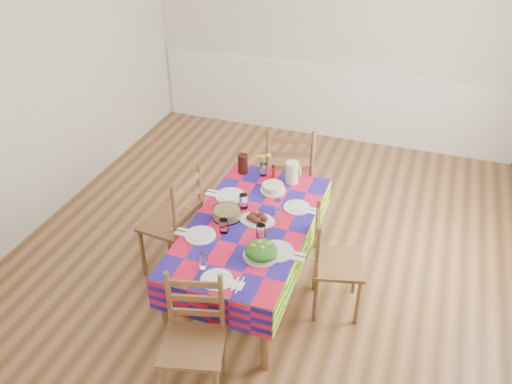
% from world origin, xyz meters
% --- Properties ---
extents(room, '(4.58, 5.08, 2.78)m').
position_xyz_m(room, '(0.00, 0.00, 1.35)').
color(room, brown).
rests_on(room, ground).
extents(wainscot, '(4.41, 0.06, 0.92)m').
position_xyz_m(wainscot, '(0.00, 2.48, 0.49)').
color(wainscot, white).
rests_on(wainscot, room).
extents(dining_table, '(0.92, 1.71, 0.67)m').
position_xyz_m(dining_table, '(0.01, -0.49, 0.59)').
color(dining_table, brown).
rests_on(dining_table, room).
extents(setting_near_head, '(0.37, 0.25, 0.11)m').
position_xyz_m(setting_near_head, '(-0.03, -1.15, 0.69)').
color(setting_near_head, white).
rests_on(setting_near_head, dining_table).
extents(setting_left_near, '(0.44, 0.26, 0.12)m').
position_xyz_m(setting_left_near, '(-0.24, -0.74, 0.69)').
color(setting_left_near, white).
rests_on(setting_left_near, dining_table).
extents(setting_left_far, '(0.47, 0.28, 0.12)m').
position_xyz_m(setting_left_far, '(-0.22, -0.23, 0.69)').
color(setting_left_far, white).
rests_on(setting_left_far, dining_table).
extents(setting_right_near, '(0.48, 0.28, 0.12)m').
position_xyz_m(setting_right_near, '(0.26, -0.72, 0.69)').
color(setting_right_near, white).
rests_on(setting_right_near, dining_table).
extents(setting_right_far, '(0.41, 0.24, 0.11)m').
position_xyz_m(setting_right_far, '(0.26, -0.20, 0.69)').
color(setting_right_far, white).
rests_on(setting_right_far, dining_table).
extents(meat_platter, '(0.29, 0.21, 0.06)m').
position_xyz_m(meat_platter, '(0.05, -0.45, 0.69)').
color(meat_platter, white).
rests_on(meat_platter, dining_table).
extents(salad_platter, '(0.27, 0.27, 0.11)m').
position_xyz_m(salad_platter, '(0.22, -0.84, 0.71)').
color(salad_platter, white).
rests_on(salad_platter, dining_table).
extents(pasta_bowl, '(0.23, 0.23, 0.08)m').
position_xyz_m(pasta_bowl, '(-0.19, -0.48, 0.71)').
color(pasta_bowl, white).
rests_on(pasta_bowl, dining_table).
extents(cake, '(0.22, 0.22, 0.06)m').
position_xyz_m(cake, '(0.04, 0.02, 0.69)').
color(cake, white).
rests_on(cake, dining_table).
extents(serving_utensils, '(0.11, 0.24, 0.01)m').
position_xyz_m(serving_utensils, '(0.15, -0.55, 0.67)').
color(serving_utensils, black).
rests_on(serving_utensils, dining_table).
extents(flower_vase, '(0.14, 0.11, 0.22)m').
position_xyz_m(flower_vase, '(-0.13, 0.24, 0.76)').
color(flower_vase, white).
rests_on(flower_vase, dining_table).
extents(hot_sauce, '(0.03, 0.03, 0.12)m').
position_xyz_m(hot_sauce, '(-0.03, 0.24, 0.73)').
color(hot_sauce, '#B6190E').
rests_on(hot_sauce, dining_table).
extents(green_pitcher, '(0.12, 0.12, 0.20)m').
position_xyz_m(green_pitcher, '(0.15, 0.21, 0.77)').
color(green_pitcher, '#C7EEA8').
rests_on(green_pitcher, dining_table).
extents(tea_pitcher, '(0.09, 0.09, 0.18)m').
position_xyz_m(tea_pitcher, '(-0.32, 0.22, 0.76)').
color(tea_pitcher, black).
rests_on(tea_pitcher, dining_table).
extents(name_card, '(0.06, 0.02, 0.01)m').
position_xyz_m(name_card, '(0.03, -1.29, 0.67)').
color(name_card, white).
rests_on(name_card, dining_table).
extents(chair_near, '(0.49, 0.47, 0.91)m').
position_xyz_m(chair_near, '(0.00, -1.56, 0.45)').
color(chair_near, brown).
rests_on(chair_near, room).
extents(chair_far, '(0.57, 0.55, 1.06)m').
position_xyz_m(chair_far, '(0.03, 0.58, 0.52)').
color(chair_far, brown).
rests_on(chair_far, room).
extents(chair_left, '(0.48, 0.49, 1.01)m').
position_xyz_m(chair_left, '(-0.66, -0.49, 0.50)').
color(chair_left, brown).
rests_on(chair_left, room).
extents(chair_right, '(0.47, 0.49, 0.91)m').
position_xyz_m(chair_right, '(0.69, -0.50, 0.45)').
color(chair_right, brown).
rests_on(chair_right, room).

